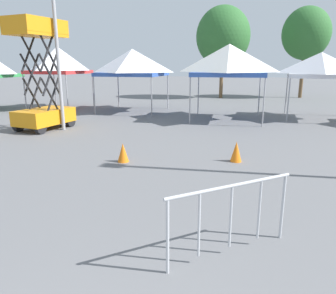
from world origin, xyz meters
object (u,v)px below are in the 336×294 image
object	(u,v)px
scissor_lift	(43,98)
crowd_barrier_by_lift	(231,206)
canopy_tent_behind_right	(321,65)
traffic_cone_lot_center	(236,152)
canopy_tent_right_of_center	(132,62)
tree_behind_tents_center	(306,34)
canopy_tent_far_right	(229,60)
traffic_cone_near_barrier	(123,153)
light_pole_near_lift	(53,3)
tree_behind_tents_right	(223,36)
canopy_tent_behind_center	(58,60)

from	to	relation	value
scissor_lift	crowd_barrier_by_lift	size ratio (longest dim) A/B	2.78
canopy_tent_behind_right	traffic_cone_lot_center	bearing A→B (deg)	-110.41
canopy_tent_right_of_center	tree_behind_tents_center	world-z (taller)	tree_behind_tents_center
canopy_tent_far_right	traffic_cone_near_barrier	world-z (taller)	canopy_tent_far_right
tree_behind_tents_center	canopy_tent_right_of_center	bearing A→B (deg)	-132.52
canopy_tent_far_right	light_pole_near_lift	world-z (taller)	light_pole_near_lift
canopy_tent_far_right	traffic_cone_lot_center	xyz separation A→B (m)	(1.03, -7.14, -2.56)
traffic_cone_lot_center	tree_behind_tents_center	bearing A→B (deg)	79.66
tree_behind_tents_right	tree_behind_tents_center	world-z (taller)	tree_behind_tents_right
canopy_tent_right_of_center	light_pole_near_lift	xyz separation A→B (m)	(-0.78, -5.89, 2.19)
crowd_barrier_by_lift	traffic_cone_near_barrier	bearing A→B (deg)	131.14
canopy_tent_far_right	canopy_tent_behind_right	bearing A→B (deg)	19.90
tree_behind_tents_right	traffic_cone_lot_center	world-z (taller)	tree_behind_tents_right
tree_behind_tents_right	traffic_cone_near_barrier	bearing A→B (deg)	-91.37
light_pole_near_lift	tree_behind_tents_center	size ratio (longest dim) A/B	1.25
scissor_lift	traffic_cone_lot_center	distance (m)	8.59
canopy_tent_behind_center	traffic_cone_lot_center	world-z (taller)	canopy_tent_behind_center
tree_behind_tents_center	traffic_cone_near_barrier	size ratio (longest dim) A/B	13.10
crowd_barrier_by_lift	tree_behind_tents_center	bearing A→B (deg)	82.27
canopy_tent_behind_center	canopy_tent_right_of_center	xyz separation A→B (m)	(4.74, 0.08, -0.14)
scissor_lift	tree_behind_tents_right	world-z (taller)	tree_behind_tents_right
canopy_tent_behind_center	canopy_tent_right_of_center	bearing A→B (deg)	0.93
canopy_tent_right_of_center	crowd_barrier_by_lift	world-z (taller)	canopy_tent_right_of_center
canopy_tent_behind_center	light_pole_near_lift	size ratio (longest dim) A/B	0.42
light_pole_near_lift	canopy_tent_right_of_center	bearing A→B (deg)	82.42
canopy_tent_far_right	traffic_cone_near_barrier	xyz separation A→B (m)	(-2.02, -8.03, -2.58)
canopy_tent_right_of_center	canopy_tent_behind_right	xyz separation A→B (m)	(9.75, 0.11, -0.13)
canopy_tent_behind_center	canopy_tent_far_right	world-z (taller)	canopy_tent_behind_center
light_pole_near_lift	traffic_cone_near_barrier	xyz separation A→B (m)	(4.26, -3.57, -4.67)
canopy_tent_far_right	crowd_barrier_by_lift	xyz separation A→B (m)	(1.30, -11.84, -2.09)
scissor_lift	tree_behind_tents_right	distance (m)	16.34
scissor_lift	traffic_cone_near_barrier	size ratio (longest dim) A/B	8.24
canopy_tent_behind_right	traffic_cone_near_barrier	world-z (taller)	canopy_tent_behind_right
canopy_tent_far_right	crowd_barrier_by_lift	bearing A→B (deg)	-83.71
canopy_tent_right_of_center	tree_behind_tents_right	xyz separation A→B (m)	(3.92, 9.01, 1.97)
canopy_tent_behind_center	tree_behind_tents_center	bearing A→B (deg)	36.77
canopy_tent_right_of_center	scissor_lift	world-z (taller)	scissor_lift
canopy_tent_behind_center	tree_behind_tents_right	xyz separation A→B (m)	(8.66, 9.09, 1.84)
scissor_lift	tree_behind_tents_center	size ratio (longest dim) A/B	0.63
canopy_tent_right_of_center	traffic_cone_near_barrier	xyz separation A→B (m)	(3.48, -9.47, -2.48)
canopy_tent_behind_center	canopy_tent_right_of_center	distance (m)	4.75
scissor_lift	traffic_cone_near_barrier	world-z (taller)	scissor_lift
canopy_tent_behind_right	tree_behind_tents_right	distance (m)	10.85
canopy_tent_behind_center	canopy_tent_behind_right	world-z (taller)	canopy_tent_behind_center
traffic_cone_lot_center	traffic_cone_near_barrier	bearing A→B (deg)	-163.58
canopy_tent_far_right	light_pole_near_lift	distance (m)	7.99
scissor_lift	light_pole_near_lift	xyz separation A→B (m)	(0.82, 0.09, 3.63)
traffic_cone_lot_center	canopy_tent_right_of_center	bearing A→B (deg)	127.30
canopy_tent_behind_center	light_pole_near_lift	world-z (taller)	light_pole_near_lift
canopy_tent_behind_right	canopy_tent_far_right	bearing A→B (deg)	-160.10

